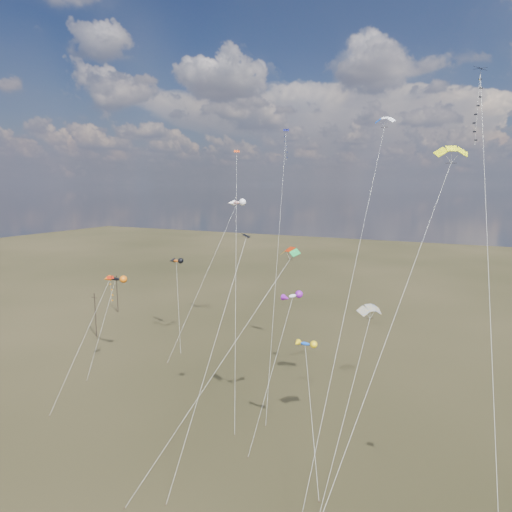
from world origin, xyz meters
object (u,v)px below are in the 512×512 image
at_px(utility_pole_far, 117,293).
at_px(diamond_black_high, 479,127).
at_px(utility_pole_near, 95,315).
at_px(parafoil_yellow, 452,150).
at_px(novelty_black_orange, 115,279).

relative_size(utility_pole_far, diamond_black_high, 0.22).
bearing_deg(utility_pole_far, diamond_black_high, -21.97).
distance_m(utility_pole_near, utility_pole_far, 16.12).
xyz_separation_m(utility_pole_near, parafoil_yellow, (57.86, -12.00, 26.07)).
height_order(utility_pole_far, diamond_black_high, diamond_black_high).
relative_size(utility_pole_far, novelty_black_orange, 0.58).
bearing_deg(utility_pole_near, utility_pole_far, 119.74).
height_order(parafoil_yellow, novelty_black_orange, parafoil_yellow).
distance_m(diamond_black_high, novelty_black_orange, 51.72).
bearing_deg(parafoil_yellow, utility_pole_near, 168.28).
xyz_separation_m(diamond_black_high, novelty_black_orange, (-47.82, 6.02, -18.77)).
relative_size(utility_pole_near, utility_pole_far, 1.00).
relative_size(diamond_black_high, novelty_black_orange, 2.71).
bearing_deg(parafoil_yellow, diamond_black_high, -33.63).
distance_m(utility_pole_near, parafoil_yellow, 64.58).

